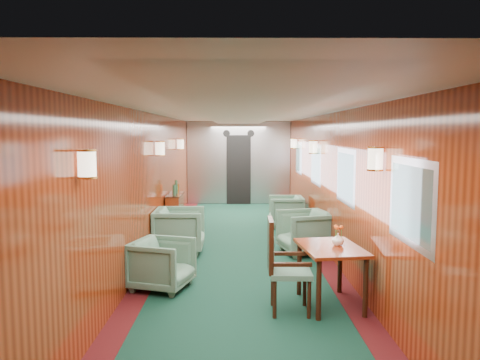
% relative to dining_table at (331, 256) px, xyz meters
% --- Properties ---
extents(room, '(12.00, 12.10, 2.40)m').
position_rel_dining_table_xyz_m(room, '(-1.05, 2.19, 1.03)').
color(room, '#0E3223').
rests_on(room, ground).
extents(bulkhead, '(2.98, 0.17, 2.39)m').
position_rel_dining_table_xyz_m(bulkhead, '(-1.05, 8.10, 0.58)').
color(bulkhead, '#B0B2B7').
rests_on(bulkhead, ground).
extents(windows_right, '(0.02, 8.60, 0.80)m').
position_rel_dining_table_xyz_m(windows_right, '(0.44, 2.44, 0.84)').
color(windows_right, '#A4A6AB').
rests_on(windows_right, ground).
extents(wall_sconces, '(2.97, 7.97, 0.25)m').
position_rel_dining_table_xyz_m(wall_sconces, '(-1.05, 2.76, 1.18)').
color(wall_sconces, beige).
rests_on(wall_sconces, ground).
extents(dining_table, '(0.79, 1.04, 0.73)m').
position_rel_dining_table_xyz_m(dining_table, '(0.00, 0.00, 0.00)').
color(dining_table, maroon).
rests_on(dining_table, ground).
extents(side_chair, '(0.50, 0.52, 1.09)m').
position_rel_dining_table_xyz_m(side_chair, '(-0.61, -0.20, -0.02)').
color(side_chair, '#204A3B').
rests_on(side_chair, ground).
extents(credenza, '(0.29, 0.91, 1.10)m').
position_rel_dining_table_xyz_m(credenza, '(-2.39, 4.10, -0.19)').
color(credenza, maroon).
rests_on(credenza, ground).
extents(flower_vase, '(0.15, 0.15, 0.15)m').
position_rel_dining_table_xyz_m(flower_vase, '(0.09, 0.05, 0.19)').
color(flower_vase, white).
rests_on(flower_vase, dining_table).
extents(armchair_left_near, '(0.91, 0.90, 0.67)m').
position_rel_dining_table_xyz_m(armchair_left_near, '(-2.11, 0.63, -0.28)').
color(armchair_left_near, '#204A3B').
rests_on(armchair_left_near, ground).
extents(armchair_left_far, '(0.85, 0.83, 0.77)m').
position_rel_dining_table_xyz_m(armchair_left_far, '(-2.11, 2.55, -0.22)').
color(armchair_left_far, '#204A3B').
rests_on(armchair_left_far, ground).
extents(armchair_right_near, '(0.98, 0.97, 0.74)m').
position_rel_dining_table_xyz_m(armchair_right_near, '(0.05, 2.44, -0.24)').
color(armchair_right_near, '#204A3B').
rests_on(armchair_right_near, ground).
extents(armchair_right_far, '(0.76, 0.74, 0.68)m').
position_rel_dining_table_xyz_m(armchair_right_far, '(-0.02, 4.78, -0.27)').
color(armchair_right_far, '#204A3B').
rests_on(armchair_right_far, ground).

